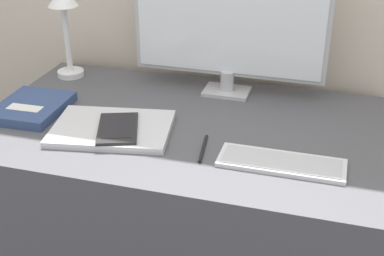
{
  "coord_description": "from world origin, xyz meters",
  "views": [
    {
      "loc": [
        0.43,
        -1.23,
        1.45
      ],
      "look_at": [
        0.07,
        0.0,
        0.78
      ],
      "focal_mm": 50.0,
      "sensor_mm": 36.0,
      "label": 1
    }
  ],
  "objects_px": {
    "keyboard": "(281,163)",
    "laptop": "(112,129)",
    "monitor": "(229,21)",
    "notebook": "(32,107)",
    "pen": "(203,149)",
    "desk_lamp": "(64,16)",
    "ereader": "(118,128)"
  },
  "relations": [
    {
      "from": "monitor",
      "to": "notebook",
      "type": "relative_size",
      "value": 2.59
    },
    {
      "from": "monitor",
      "to": "pen",
      "type": "bearing_deg",
      "value": -86.45
    },
    {
      "from": "laptop",
      "to": "notebook",
      "type": "height_order",
      "value": "notebook"
    },
    {
      "from": "desk_lamp",
      "to": "pen",
      "type": "height_order",
      "value": "desk_lamp"
    },
    {
      "from": "keyboard",
      "to": "laptop",
      "type": "height_order",
      "value": "laptop"
    },
    {
      "from": "monitor",
      "to": "keyboard",
      "type": "distance_m",
      "value": 0.54
    },
    {
      "from": "notebook",
      "to": "pen",
      "type": "distance_m",
      "value": 0.58
    },
    {
      "from": "keyboard",
      "to": "notebook",
      "type": "height_order",
      "value": "notebook"
    },
    {
      "from": "notebook",
      "to": "pen",
      "type": "bearing_deg",
      "value": -8.54
    },
    {
      "from": "monitor",
      "to": "pen",
      "type": "distance_m",
      "value": 0.47
    },
    {
      "from": "monitor",
      "to": "notebook",
      "type": "height_order",
      "value": "monitor"
    },
    {
      "from": "laptop",
      "to": "ereader",
      "type": "distance_m",
      "value": 0.04
    },
    {
      "from": "pen",
      "to": "laptop",
      "type": "bearing_deg",
      "value": 173.36
    },
    {
      "from": "ereader",
      "to": "desk_lamp",
      "type": "xyz_separation_m",
      "value": [
        -0.35,
        0.38,
        0.2
      ]
    },
    {
      "from": "monitor",
      "to": "notebook",
      "type": "bearing_deg",
      "value": -150.25
    },
    {
      "from": "keyboard",
      "to": "notebook",
      "type": "bearing_deg",
      "value": 172.45
    },
    {
      "from": "monitor",
      "to": "keyboard",
      "type": "xyz_separation_m",
      "value": [
        0.24,
        -0.42,
        -0.24
      ]
    },
    {
      "from": "ereader",
      "to": "keyboard",
      "type": "bearing_deg",
      "value": -3.83
    },
    {
      "from": "monitor",
      "to": "ereader",
      "type": "distance_m",
      "value": 0.5
    },
    {
      "from": "ereader",
      "to": "pen",
      "type": "xyz_separation_m",
      "value": [
        0.25,
        -0.01,
        -0.02
      ]
    },
    {
      "from": "keyboard",
      "to": "ereader",
      "type": "distance_m",
      "value": 0.47
    },
    {
      "from": "notebook",
      "to": "pen",
      "type": "height_order",
      "value": "notebook"
    },
    {
      "from": "keyboard",
      "to": "pen",
      "type": "distance_m",
      "value": 0.22
    },
    {
      "from": "monitor",
      "to": "desk_lamp",
      "type": "relative_size",
      "value": 1.99
    },
    {
      "from": "keyboard",
      "to": "desk_lamp",
      "type": "relative_size",
      "value": 1.03
    },
    {
      "from": "ereader",
      "to": "monitor",
      "type": "bearing_deg",
      "value": 59.46
    },
    {
      "from": "pen",
      "to": "notebook",
      "type": "bearing_deg",
      "value": 171.46
    },
    {
      "from": "monitor",
      "to": "laptop",
      "type": "bearing_deg",
      "value": -124.82
    },
    {
      "from": "pen",
      "to": "monitor",
      "type": "bearing_deg",
      "value": 93.55
    },
    {
      "from": "notebook",
      "to": "pen",
      "type": "relative_size",
      "value": 1.69
    },
    {
      "from": "monitor",
      "to": "keyboard",
      "type": "relative_size",
      "value": 1.93
    },
    {
      "from": "keyboard",
      "to": "laptop",
      "type": "distance_m",
      "value": 0.5
    }
  ]
}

